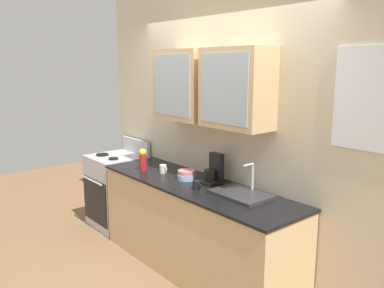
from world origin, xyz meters
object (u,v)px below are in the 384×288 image
Objects in this scene: cup_near_sink at (196,185)px; stove_range at (117,190)px; sink_faucet at (241,194)px; coffee_maker at (213,172)px; bowl_stack at (187,175)px; vase at (143,159)px; cup_near_bowls at (163,169)px.

stove_range is at bearing 176.50° from cup_near_sink.
coffee_maker is at bearing 170.45° from sink_faucet.
coffee_maker is at bearing 25.75° from bowl_stack.
stove_range is at bearing -177.75° from sink_faucet.
coffee_maker reaches higher than vase.
sink_faucet is 2.74× the size of bowl_stack.
stove_range is 2.14× the size of sink_faucet.
sink_faucet reaches higher than cup_near_sink.
sink_faucet is 0.43m from cup_near_sink.
cup_near_sink is 0.34× the size of coffee_maker.
coffee_maker is at bearing 5.46° from stove_range.
sink_faucet is 1.75× the size of coffee_maker.
bowl_stack is at bearing 14.75° from vase.
coffee_maker reaches higher than cup_near_sink.
vase is at bearing -165.25° from bowl_stack.
vase is (-0.56, -0.15, 0.08)m from bowl_stack.
cup_near_bowls is at bearing 172.07° from cup_near_sink.
cup_near_bowls is (-0.34, -0.04, -0.00)m from bowl_stack.
cup_near_bowls is at bearing -0.67° from stove_range.
sink_faucet reaches higher than vase.
sink_faucet is at bearing 4.11° from bowl_stack.
bowl_stack is at bearing 156.71° from cup_near_sink.
bowl_stack is 1.70× the size of cup_near_bowls.
sink_faucet is 0.70m from bowl_stack.
cup_near_sink is 0.91× the size of cup_near_bowls.
vase is 2.43× the size of cup_near_sink.
vase is (0.81, -0.12, 0.57)m from stove_range.
sink_faucet is 4.66× the size of cup_near_bowls.
sink_faucet is 1.04m from cup_near_bowls.
stove_range is 0.99m from vase.
cup_near_sink is (0.31, -0.13, -0.00)m from bowl_stack.
bowl_stack is 0.59m from vase.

